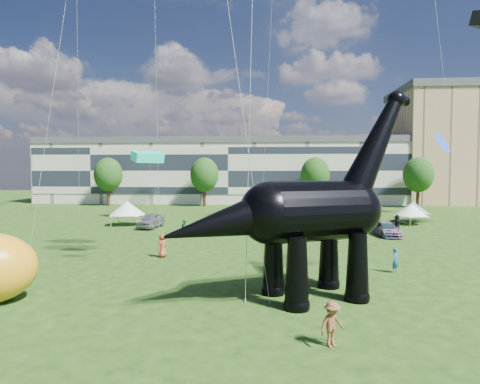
{
  "coord_description": "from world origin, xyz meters",
  "views": [
    {
      "loc": [
        -0.68,
        -19.48,
        6.44
      ],
      "look_at": [
        -2.51,
        8.0,
        5.0
      ],
      "focal_mm": 30.0,
      "sensor_mm": 36.0,
      "label": 1
    }
  ],
  "objects": [
    {
      "name": "tree_far_right",
      "position": [
        26.0,
        53.0,
        6.29
      ],
      "size": [
        5.2,
        5.2,
        9.44
      ],
      "color": "#382314",
      "rests_on": "ground"
    },
    {
      "name": "dinosaur_sculpture",
      "position": [
        1.21,
        0.61,
        4.23
      ],
      "size": [
        13.21,
        7.58,
        11.2
      ],
      "rotation": [
        0.0,
        0.0,
        0.43
      ],
      "color": "black",
      "rests_on": "ground"
    },
    {
      "name": "apartment_block",
      "position": [
        40.0,
        65.0,
        11.0
      ],
      "size": [
        28.0,
        18.0,
        22.0
      ],
      "primitive_type": "cube",
      "color": "tan",
      "rests_on": "ground"
    },
    {
      "name": "terrace_row",
      "position": [
        -8.0,
        62.0,
        6.0
      ],
      "size": [
        78.0,
        11.0,
        12.0
      ],
      "primitive_type": "cube",
      "color": "beige",
      "rests_on": "ground"
    },
    {
      "name": "tree_far_left",
      "position": [
        -30.0,
        53.0,
        6.29
      ],
      "size": [
        5.2,
        5.2,
        9.44
      ],
      "color": "#382314",
      "rests_on": "ground"
    },
    {
      "name": "tree_mid_right",
      "position": [
        8.0,
        53.0,
        6.29
      ],
      "size": [
        5.2,
        5.2,
        9.44
      ],
      "color": "#382314",
      "rests_on": "ground"
    },
    {
      "name": "car_white",
      "position": [
        0.12,
        27.11,
        0.78
      ],
      "size": [
        6.0,
        3.66,
        1.56
      ],
      "primitive_type": "imported",
      "rotation": [
        0.0,
        0.0,
        1.77
      ],
      "color": "silver",
      "rests_on": "ground"
    },
    {
      "name": "car_silver",
      "position": [
        -13.8,
        24.99,
        0.83
      ],
      "size": [
        2.43,
        5.04,
        1.66
      ],
      "primitive_type": "imported",
      "rotation": [
        0.0,
        0.0,
        -0.1
      ],
      "color": "#A9A8AD",
      "rests_on": "ground"
    },
    {
      "name": "gazebo_left",
      "position": [
        -17.21,
        26.99,
        2.02
      ],
      "size": [
        4.42,
        4.42,
        2.87
      ],
      "rotation": [
        0.0,
        0.0,
        0.08
      ],
      "color": "silver",
      "rests_on": "ground"
    },
    {
      "name": "tree_mid_left",
      "position": [
        -12.0,
        53.0,
        6.29
      ],
      "size": [
        5.2,
        5.2,
        9.44
      ],
      "color": "#382314",
      "rests_on": "ground"
    },
    {
      "name": "gazebo_near",
      "position": [
        16.74,
        29.85,
        1.74
      ],
      "size": [
        4.65,
        4.65,
        2.48
      ],
      "rotation": [
        0.0,
        0.0,
        0.39
      ],
      "color": "white",
      "rests_on": "ground"
    },
    {
      "name": "car_dark",
      "position": [
        11.21,
        20.79,
        0.68
      ],
      "size": [
        2.24,
        4.8,
        1.36
      ],
      "primitive_type": "imported",
      "rotation": [
        0.0,
        0.0,
        0.07
      ],
      "color": "#595960",
      "rests_on": "ground"
    },
    {
      "name": "gazebo_far",
      "position": [
        17.94,
        32.49,
        1.8
      ],
      "size": [
        4.73,
        4.73,
        2.57
      ],
      "rotation": [
        0.0,
        0.0,
        0.36
      ],
      "color": "silver",
      "rests_on": "ground"
    },
    {
      "name": "kites",
      "position": [
        -1.13,
        22.31,
        22.21
      ],
      "size": [
        61.57,
        49.53,
        29.1
      ],
      "color": "#F1103A",
      "rests_on": "ground"
    },
    {
      "name": "car_grey",
      "position": [
        -1.91,
        24.07,
        0.71
      ],
      "size": [
        4.47,
        3.43,
        1.41
      ],
      "primitive_type": "imported",
      "rotation": [
        0.0,
        0.0,
        2.09
      ],
      "color": "slate",
      "rests_on": "ground"
    },
    {
      "name": "ground",
      "position": [
        0.0,
        0.0,
        0.0
      ],
      "size": [
        220.0,
        220.0,
        0.0
      ],
      "primitive_type": "plane",
      "color": "#16330C",
      "rests_on": "ground"
    },
    {
      "name": "visitors",
      "position": [
        -1.19,
        16.7,
        0.87
      ],
      "size": [
        50.55,
        40.67,
        1.82
      ],
      "color": "#A24628",
      "rests_on": "ground"
    }
  ]
}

